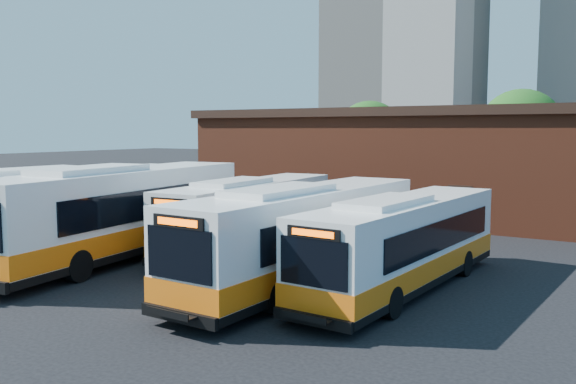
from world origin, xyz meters
The scene contains 10 objects.
ground centered at (0.00, 0.00, 0.00)m, with size 220.00×220.00×0.00m, color black.
bus_farwest centered at (-10.39, 0.68, 1.64)m, with size 3.34×13.41×3.62m.
bus_west centered at (-6.93, 0.68, 1.72)m, with size 4.43×14.14×3.80m.
bus_midwest centered at (-3.48, 4.88, 1.42)m, with size 3.12×11.63×3.13m.
bus_mideast centered at (1.49, 0.94, 1.54)m, with size 3.02×12.57×3.40m.
bus_east centered at (4.57, 2.03, 1.41)m, with size 2.99×11.49×3.10m.
transit_worker centered at (-0.09, -3.84, 0.83)m, with size 0.61×0.40×1.67m, color black.
depot_building centered at (0.00, 20.00, 3.26)m, with size 28.60×12.60×6.40m.
tree_west centered at (-10.00, 32.00, 4.64)m, with size 6.00×6.00×7.65m.
tree_mid centered at (2.00, 34.00, 5.08)m, with size 6.56×6.56×8.36m.
Camera 1 is at (11.56, -16.51, 5.19)m, focal length 38.00 mm.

